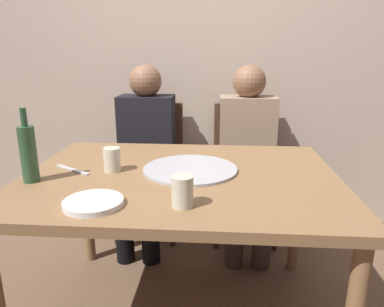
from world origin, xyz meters
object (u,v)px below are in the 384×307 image
pizza_tray (190,169)px  guest_in_sweater (145,148)px  plate_stack (93,203)px  chair_right (245,162)px  wine_bottle (28,153)px  tumbler_near (182,191)px  tumbler_far (112,160)px  chair_left (150,160)px  dining_table (181,190)px  table_knife (73,170)px  guest_in_beanie (248,150)px

pizza_tray → guest_in_sweater: 0.80m
plate_stack → chair_right: (0.62, 1.26, -0.23)m
wine_bottle → tumbler_near: 0.68m
plate_stack → wine_bottle: bearing=147.3°
tumbler_far → chair_left: bearing=90.7°
tumbler_far → chair_left: size_ratio=0.12×
chair_right → chair_left: bearing=0.0°
wine_bottle → chair_right: bearing=47.7°
dining_table → tumbler_far: tumbler_far is taller
dining_table → chair_right: (0.35, 0.91, -0.15)m
table_knife → chair_right: bearing=78.9°
tumbler_near → table_knife: 0.64m
tumbler_near → dining_table: bearing=97.2°
pizza_tray → chair_right: (0.31, 0.86, -0.23)m
tumbler_far → chair_right: (0.66, 0.89, -0.28)m
guest_in_beanie → plate_stack: bearing=60.9°
wine_bottle → guest_in_sweater: bearing=72.4°
pizza_tray → chair_right: size_ratio=0.47×
chair_right → guest_in_beanie: guest_in_beanie is taller
guest_in_sweater → guest_in_beanie: size_ratio=1.00×
pizza_tray → plate_stack: plate_stack is taller
plate_stack → guest_in_sweater: 1.11m
dining_table → guest_in_beanie: size_ratio=1.16×
dining_table → tumbler_near: size_ratio=12.33×
chair_left → wine_bottle: bearing=74.8°
table_knife → tumbler_near: bearing=-1.0°
chair_right → tumbler_far: bearing=53.7°
tumbler_far → guest_in_beanie: bearing=48.5°
plate_stack → table_knife: 0.42m
table_knife → guest_in_beanie: (0.84, 0.75, -0.10)m
dining_table → pizza_tray: 0.10m
guest_in_beanie → tumbler_far: bearing=48.5°
tumbler_far → guest_in_beanie: 1.00m
guest_in_sweater → table_knife: bearing=76.9°
dining_table → plate_stack: 0.45m
pizza_tray → table_knife: size_ratio=1.91×
pizza_tray → guest_in_sweater: bearing=116.6°
table_knife → tumbler_far: bearing=33.6°
pizza_tray → wine_bottle: wine_bottle is taller
pizza_tray → chair_right: 0.94m
plate_stack → chair_right: bearing=63.9°
wine_bottle → guest_in_sweater: 0.96m
plate_stack → table_knife: plate_stack is taller
dining_table → tumbler_far: 0.33m
guest_in_sweater → guest_in_beanie: bearing=-180.0°
chair_left → chair_right: size_ratio=1.00×
chair_left → dining_table: bearing=109.2°
pizza_tray → guest_in_beanie: size_ratio=0.36×
tumbler_near → table_knife: size_ratio=0.50×
dining_table → guest_in_sweater: size_ratio=1.16×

